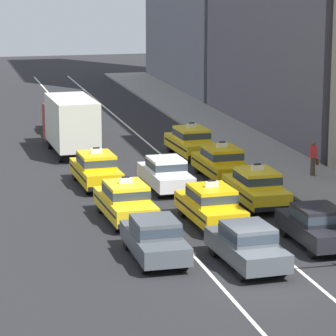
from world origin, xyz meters
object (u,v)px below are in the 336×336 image
(sedan_center_nearest, at_px, (247,244))
(taxi_right_second, at_px, (256,187))
(box_truck_left_fourth, at_px, (70,122))
(taxi_right_fourth, at_px, (191,141))
(sedan_center_third, at_px, (166,173))
(pedestrian_by_storefront, at_px, (313,158))
(taxi_left_third, at_px, (96,169))
(taxi_left_fifth, at_px, (60,119))
(taxi_center_second, at_px, (211,205))
(sedan_right_nearest, at_px, (316,225))
(taxi_left_second, at_px, (125,201))
(taxi_right_third, at_px, (221,162))
(sedan_left_nearest, at_px, (155,237))

(sedan_center_nearest, xyz_separation_m, taxi_right_second, (3.15, 8.02, 0.03))
(taxi_right_second, bearing_deg, box_truck_left_fourth, 114.94)
(taxi_right_second, height_order, taxi_right_fourth, same)
(sedan_center_third, distance_m, pedestrian_by_storefront, 7.85)
(taxi_left_third, bearing_deg, taxi_right_fourth, 42.01)
(taxi_left_fifth, bearing_deg, box_truck_left_fourth, -92.36)
(taxi_left_fifth, relative_size, taxi_center_second, 0.99)
(sedan_center_nearest, relative_size, sedan_center_third, 1.01)
(sedan_center_nearest, height_order, sedan_right_nearest, same)
(taxi_left_third, relative_size, taxi_center_second, 1.00)
(sedan_center_nearest, height_order, taxi_center_second, taxi_center_second)
(box_truck_left_fourth, bearing_deg, sedan_center_nearest, -81.47)
(taxi_left_third, bearing_deg, taxi_left_second, -88.63)
(box_truck_left_fourth, distance_m, pedestrian_by_storefront, 14.51)
(taxi_center_second, xyz_separation_m, taxi_right_fourth, (2.90, 13.67, 0.00))
(sedan_center_third, xyz_separation_m, pedestrian_by_storefront, (7.83, 0.59, 0.18))
(pedestrian_by_storefront, bearing_deg, taxi_center_second, -137.02)
(taxi_right_third, distance_m, pedestrian_by_storefront, 4.67)
(taxi_left_second, distance_m, taxi_center_second, 3.64)
(taxi_right_fourth, bearing_deg, taxi_left_second, -117.06)
(taxi_left_fifth, bearing_deg, taxi_center_second, -81.86)
(box_truck_left_fourth, height_order, taxi_right_third, box_truck_left_fourth)
(taxi_center_second, distance_m, sedan_right_nearest, 4.89)
(box_truck_left_fourth, height_order, taxi_right_fourth, box_truck_left_fourth)
(taxi_left_third, xyz_separation_m, taxi_right_second, (6.36, -5.39, 0.00))
(box_truck_left_fourth, distance_m, taxi_left_fifth, 6.61)
(sedan_right_nearest, bearing_deg, sedan_center_third, 108.98)
(sedan_right_nearest, height_order, taxi_right_second, taxi_right_second)
(sedan_center_nearest, bearing_deg, taxi_right_third, 76.69)
(box_truck_left_fourth, xyz_separation_m, sedan_center_third, (3.20, -9.99, -0.93))
(sedan_right_nearest, distance_m, taxi_right_fourth, 17.42)
(sedan_center_third, distance_m, taxi_right_second, 5.03)
(sedan_left_nearest, relative_size, taxi_left_second, 0.93)
(taxi_right_fourth, bearing_deg, sedan_left_nearest, -109.45)
(sedan_center_nearest, height_order, taxi_right_second, taxi_right_second)
(sedan_center_nearest, relative_size, taxi_right_second, 0.96)
(taxi_left_second, xyz_separation_m, taxi_left_fifth, (0.04, 21.42, 0.00))
(taxi_left_fifth, distance_m, sedan_center_nearest, 28.56)
(sedan_right_nearest, height_order, pedestrian_by_storefront, pedestrian_by_storefront)
(taxi_center_second, bearing_deg, sedan_left_nearest, -130.25)
(box_truck_left_fourth, relative_size, taxi_right_fourth, 1.52)
(sedan_center_nearest, bearing_deg, box_truck_left_fourth, 98.53)
(sedan_center_nearest, bearing_deg, sedan_center_third, 90.40)
(taxi_left_second, bearing_deg, taxi_left_fifth, 89.90)
(sedan_right_nearest, relative_size, taxi_right_fourth, 0.93)
(box_truck_left_fourth, relative_size, sedan_center_nearest, 1.60)
(sedan_center_nearest, bearing_deg, taxi_left_third, 103.43)
(taxi_left_second, height_order, box_truck_left_fourth, box_truck_left_fourth)
(taxi_right_third, bearing_deg, taxi_right_fourth, 89.99)
(taxi_left_third, bearing_deg, sedan_center_nearest, -76.57)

